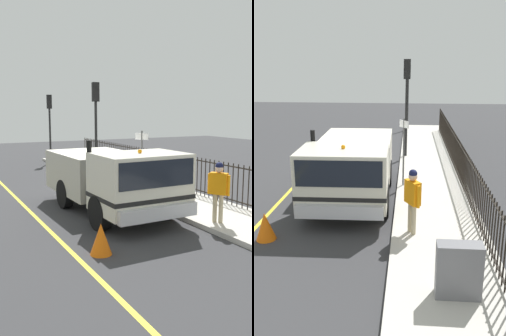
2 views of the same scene
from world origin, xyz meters
TOP-DOWN VIEW (x-y plane):
  - ground_plane at (0.00, 0.00)m, footprint 54.33×54.33m
  - sidewalk_slab at (2.78, 0.00)m, footprint 2.49×24.70m
  - lane_marking at (-2.24, 0.00)m, footprint 0.12×22.23m
  - work_truck at (0.08, -1.73)m, footprint 2.61×5.87m
  - worker_standing at (2.04, -4.31)m, footprint 0.43×0.55m
  - iron_fence at (3.81, 0.00)m, footprint 0.04×21.03m
  - traffic_light_near at (1.76, 3.74)m, footprint 0.31×0.22m
  - traffic_light_mid at (1.75, 11.12)m, footprint 0.32×0.25m
  - utility_cabinet at (2.89, -6.91)m, footprint 0.85×0.36m
  - traffic_cone at (-1.68, -4.70)m, footprint 0.51×0.51m
  - street_sign at (1.74, -0.53)m, footprint 0.32×0.42m

SIDE VIEW (x-z plane):
  - ground_plane at x=0.00m, z-range 0.00..0.00m
  - lane_marking at x=-2.24m, z-range 0.00..0.01m
  - sidewalk_slab at x=2.78m, z-range 0.00..0.14m
  - traffic_cone at x=-1.68m, z-range 0.00..0.72m
  - utility_cabinet at x=2.89m, z-range 0.14..1.22m
  - iron_fence at x=3.81m, z-range 0.15..1.54m
  - worker_standing at x=2.04m, z-range 0.33..2.04m
  - work_truck at x=0.08m, z-range 0.01..2.42m
  - street_sign at x=1.74m, z-range 0.44..2.83m
  - traffic_light_mid at x=1.75m, z-range 0.99..5.05m
  - traffic_light_near at x=1.76m, z-range 1.04..5.38m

